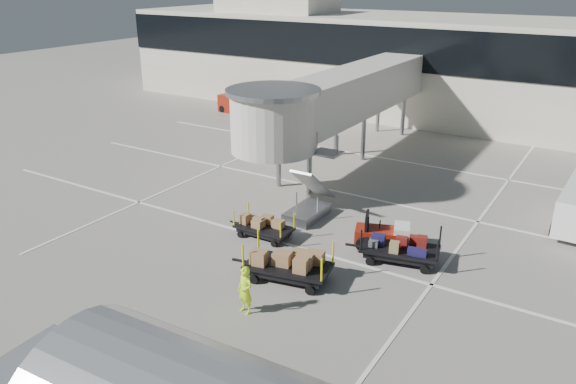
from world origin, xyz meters
name	(u,v)px	position (x,y,z in m)	size (l,w,h in m)	color
ground	(276,266)	(0.00, 0.00, 0.00)	(140.00, 140.00, 0.00)	#A59F94
lane_markings	(357,193)	(-0.67, 9.33, 0.01)	(40.00, 30.00, 0.02)	white
terminal	(472,68)	(-0.35, 29.94, 4.11)	(64.00, 12.11, 15.20)	beige
jet_bridge	(331,101)	(-3.97, 12.26, 4.28)	(5.70, 20.40, 6.03)	beige
baggage_tug	(383,235)	(3.03, 4.10, 0.56)	(2.59, 2.14, 1.54)	maroon
suitcase_cart	(402,250)	(4.28, 3.18, 0.54)	(4.04, 2.29, 1.55)	black
box_cart_near	(287,265)	(0.96, -0.63, 0.64)	(4.22, 2.30, 1.62)	black
box_cart_far	(264,227)	(-2.00, 2.10, 0.49)	(3.26, 1.36, 1.27)	black
ground_worker	(245,290)	(0.92, -3.39, 0.91)	(0.66, 0.43, 1.82)	#B6ED18
belt_loader	(240,105)	(-17.49, 21.18, 0.75)	(4.19, 1.99, 1.96)	maroon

